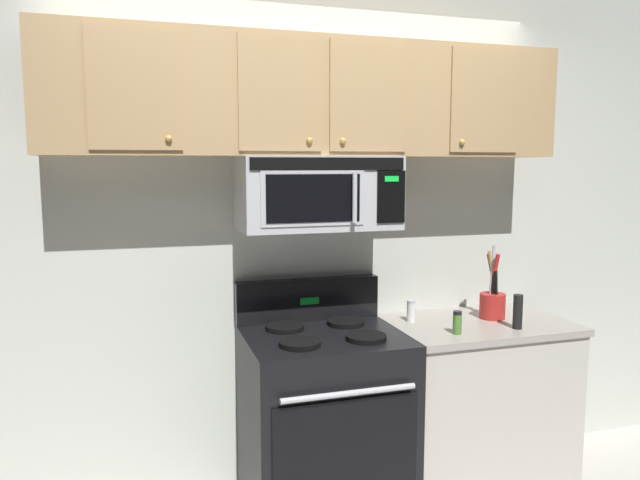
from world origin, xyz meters
The scene contains 9 objects.
back_wall centered at (0.00, 0.79, 1.35)m, with size 5.20×0.10×2.70m, color silver.
stove_range centered at (0.00, 0.42, 0.47)m, with size 0.76×0.69×1.12m.
over_range_microwave centered at (0.00, 0.54, 1.58)m, with size 0.76×0.43×0.35m.
upper_cabinets centered at (0.00, 0.57, 2.02)m, with size 2.50×0.36×0.55m.
counter_segment centered at (0.84, 0.43, 0.45)m, with size 0.93×0.65×0.90m.
utensil_crock_red centered at (0.95, 0.45, 0.99)m, with size 0.13×0.13×0.39m.
salt_shaker centered at (0.50, 0.52, 0.96)m, with size 0.05×0.05×0.11m.
pepper_mill centered at (0.95, 0.24, 0.99)m, with size 0.05×0.05×0.17m, color black.
spice_jar centered at (0.61, 0.24, 0.96)m, with size 0.04×0.04×0.11m.
Camera 1 is at (-0.85, -2.25, 1.71)m, focal length 33.77 mm.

